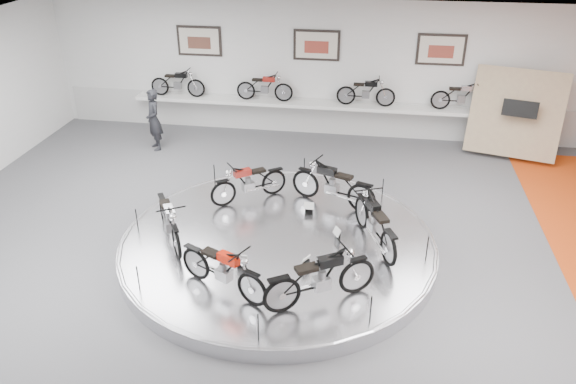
% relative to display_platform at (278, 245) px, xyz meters
% --- Properties ---
extents(floor, '(16.00, 16.00, 0.00)m').
position_rel_display_platform_xyz_m(floor, '(0.00, -0.30, -0.15)').
color(floor, '#4D4D4F').
rests_on(floor, ground).
extents(ceiling, '(16.00, 16.00, 0.00)m').
position_rel_display_platform_xyz_m(ceiling, '(0.00, -0.30, 3.85)').
color(ceiling, white).
rests_on(ceiling, wall_back).
extents(wall_back, '(16.00, 0.00, 16.00)m').
position_rel_display_platform_xyz_m(wall_back, '(0.00, 6.70, 1.85)').
color(wall_back, silver).
rests_on(wall_back, floor).
extents(dado_band, '(15.68, 0.04, 1.10)m').
position_rel_display_platform_xyz_m(dado_band, '(0.00, 6.68, 0.40)').
color(dado_band, '#BCBCBA').
rests_on(dado_band, floor).
extents(display_platform, '(6.40, 6.40, 0.30)m').
position_rel_display_platform_xyz_m(display_platform, '(0.00, 0.00, 0.00)').
color(display_platform, silver).
rests_on(display_platform, floor).
extents(platform_rim, '(6.40, 6.40, 0.10)m').
position_rel_display_platform_xyz_m(platform_rim, '(0.00, 0.00, 0.12)').
color(platform_rim, '#B2B2BA').
rests_on(platform_rim, display_platform).
extents(shelf, '(11.00, 0.55, 0.10)m').
position_rel_display_platform_xyz_m(shelf, '(0.00, 6.40, 0.85)').
color(shelf, silver).
rests_on(shelf, wall_back).
extents(poster_left, '(1.35, 0.06, 0.88)m').
position_rel_display_platform_xyz_m(poster_left, '(-3.50, 6.66, 2.55)').
color(poster_left, beige).
rests_on(poster_left, wall_back).
extents(poster_center, '(1.35, 0.06, 0.88)m').
position_rel_display_platform_xyz_m(poster_center, '(0.00, 6.66, 2.55)').
color(poster_center, beige).
rests_on(poster_center, wall_back).
extents(poster_right, '(1.35, 0.06, 0.88)m').
position_rel_display_platform_xyz_m(poster_right, '(3.50, 6.66, 2.55)').
color(poster_right, beige).
rests_on(poster_right, wall_back).
extents(display_panel, '(2.56, 1.52, 2.30)m').
position_rel_display_platform_xyz_m(display_panel, '(5.60, 5.80, 1.10)').
color(display_panel, tan).
rests_on(display_panel, floor).
extents(shelf_bike_a, '(1.22, 0.43, 0.73)m').
position_rel_display_platform_xyz_m(shelf_bike_a, '(-4.20, 6.40, 1.27)').
color(shelf_bike_a, black).
rests_on(shelf_bike_a, shelf).
extents(shelf_bike_b, '(1.22, 0.43, 0.73)m').
position_rel_display_platform_xyz_m(shelf_bike_b, '(-1.50, 6.40, 1.27)').
color(shelf_bike_b, maroon).
rests_on(shelf_bike_b, shelf).
extents(shelf_bike_c, '(1.22, 0.43, 0.73)m').
position_rel_display_platform_xyz_m(shelf_bike_c, '(1.50, 6.40, 1.27)').
color(shelf_bike_c, black).
rests_on(shelf_bike_c, shelf).
extents(shelf_bike_d, '(1.22, 0.43, 0.73)m').
position_rel_display_platform_xyz_m(shelf_bike_d, '(4.20, 6.40, 1.27)').
color(shelf_bike_d, '#A3A3A7').
rests_on(shelf_bike_d, shelf).
extents(bike_a, '(1.26, 1.86, 1.03)m').
position_rel_display_platform_xyz_m(bike_a, '(1.92, 0.10, 0.67)').
color(bike_a, black).
rests_on(bike_a, display_platform).
extents(bike_b, '(1.86, 1.22, 1.03)m').
position_rel_display_platform_xyz_m(bike_b, '(0.97, 1.63, 0.66)').
color(bike_b, black).
rests_on(bike_b, display_platform).
extents(bike_c, '(1.60, 1.39, 0.93)m').
position_rel_display_platform_xyz_m(bike_c, '(-0.93, 1.54, 0.61)').
color(bike_c, maroon).
rests_on(bike_c, display_platform).
extents(bike_d, '(1.34, 1.70, 0.96)m').
position_rel_display_platform_xyz_m(bike_d, '(-2.13, -0.39, 0.63)').
color(bike_d, '#A3A3A7').
rests_on(bike_d, display_platform).
extents(bike_e, '(1.72, 1.25, 0.96)m').
position_rel_display_platform_xyz_m(bike_e, '(-0.65, -1.83, 0.63)').
color(bike_e, red).
rests_on(bike_e, display_platform).
extents(bike_f, '(1.83, 1.44, 1.03)m').
position_rel_display_platform_xyz_m(bike_f, '(1.05, -1.87, 0.67)').
color(bike_f, black).
rests_on(bike_f, display_platform).
extents(visitor, '(0.73, 0.77, 1.76)m').
position_rel_display_platform_xyz_m(visitor, '(-4.39, 4.73, 0.73)').
color(visitor, black).
rests_on(visitor, floor).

